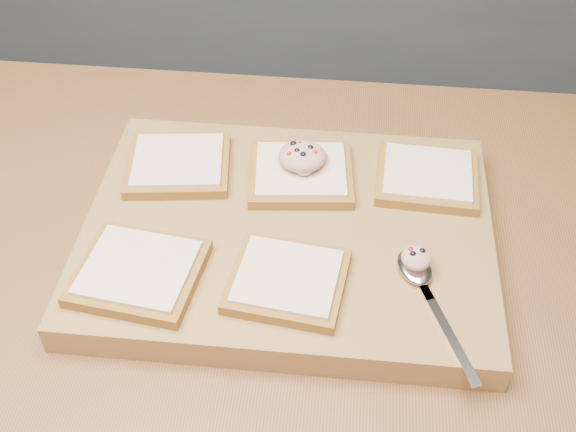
% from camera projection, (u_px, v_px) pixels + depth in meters
% --- Properties ---
extents(back_counter, '(3.60, 0.62, 0.94)m').
position_uv_depth(back_counter, '(309.00, 7.00, 2.16)').
color(back_counter, slate).
rests_on(back_counter, ground).
extents(cutting_board, '(0.47, 0.36, 0.04)m').
position_uv_depth(cutting_board, '(288.00, 235.00, 0.85)').
color(cutting_board, '#A17D45').
rests_on(cutting_board, island_counter).
extents(bread_far_left, '(0.14, 0.13, 0.02)m').
position_uv_depth(bread_far_left, '(178.00, 164.00, 0.90)').
color(bread_far_left, '#915E25').
rests_on(bread_far_left, cutting_board).
extents(bread_far_center, '(0.14, 0.13, 0.02)m').
position_uv_depth(bread_far_center, '(301.00, 173.00, 0.89)').
color(bread_far_center, '#915E25').
rests_on(bread_far_center, cutting_board).
extents(bread_far_right, '(0.13, 0.12, 0.02)m').
position_uv_depth(bread_far_right, '(427.00, 176.00, 0.89)').
color(bread_far_right, '#915E25').
rests_on(bread_far_right, cutting_board).
extents(bread_near_left, '(0.14, 0.13, 0.02)m').
position_uv_depth(bread_near_left, '(139.00, 272.00, 0.78)').
color(bread_near_left, '#915E25').
rests_on(bread_near_left, cutting_board).
extents(bread_near_center, '(0.13, 0.12, 0.02)m').
position_uv_depth(bread_near_center, '(287.00, 280.00, 0.77)').
color(bread_near_center, '#915E25').
rests_on(bread_near_center, cutting_board).
extents(tuna_salad_dollop, '(0.06, 0.06, 0.03)m').
position_uv_depth(tuna_salad_dollop, '(302.00, 156.00, 0.88)').
color(tuna_salad_dollop, '#DC9F8D').
rests_on(tuna_salad_dollop, bread_far_center).
extents(spoon, '(0.09, 0.18, 0.01)m').
position_uv_depth(spoon, '(419.00, 276.00, 0.78)').
color(spoon, silver).
rests_on(spoon, cutting_board).
extents(spoon_salad, '(0.03, 0.04, 0.02)m').
position_uv_depth(spoon_salad, '(416.00, 257.00, 0.77)').
color(spoon_salad, '#DC9F8D').
rests_on(spoon_salad, spoon).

